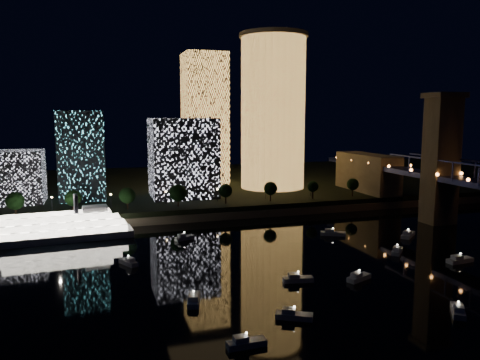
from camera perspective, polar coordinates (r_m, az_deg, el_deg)
The scene contains 10 objects.
ground at distance 122.22m, azimuth 14.53°, elevation -12.19°, with size 520.00×520.00×0.00m, color black.
far_bank at distance 267.13m, azimuth -3.87°, elevation -0.56°, with size 420.00×160.00×5.00m, color black.
seawall at distance 193.49m, azimuth 1.60°, elevation -4.06°, with size 420.00×6.00×3.00m, color #6B5E4C.
tower_cylindrical at distance 237.68m, azimuth 4.03°, elevation 8.30°, with size 34.00×34.00×76.51m.
tower_rectangular at distance 252.84m, azimuth -4.32°, elevation 7.40°, with size 21.73×21.73×69.16m, color #F7AD4F.
midrise_blocks at distance 215.06m, azimuth -17.03°, elevation 2.15°, with size 116.11×37.88×38.59m.
riverboat at distance 168.11m, azimuth -22.11°, elevation -5.58°, with size 52.68×14.55×15.68m.
motorboats at distance 130.75m, azimuth 12.26°, elevation -10.41°, with size 103.88×81.92×2.78m.
esplanade_trees at distance 188.95m, azimuth -10.12°, elevation -1.70°, with size 165.67×6.97×8.98m.
street_lamps at distance 195.66m, azimuth -9.02°, elevation -1.78°, with size 132.70×0.70×5.65m.
Camera 1 is at (-61.92, -96.95, 41.29)m, focal length 35.00 mm.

